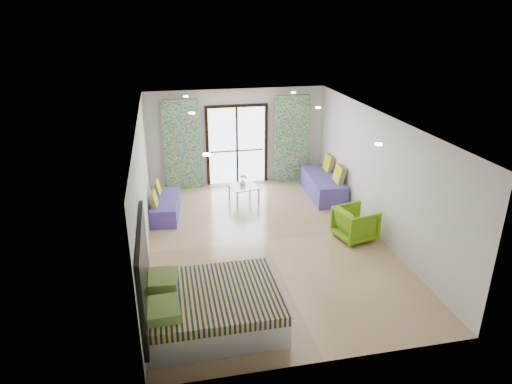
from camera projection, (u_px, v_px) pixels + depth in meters
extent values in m
cube|color=black|center=(236.00, 106.00, 12.49)|extent=(1.76, 0.08, 0.08)
cube|color=black|center=(207.00, 148.00, 12.76)|extent=(0.08, 0.08, 2.20)
cube|color=black|center=(266.00, 144.00, 13.08)|extent=(0.08, 0.08, 2.20)
cube|color=black|center=(237.00, 146.00, 12.92)|extent=(0.05, 0.06, 2.20)
cube|color=#595451|center=(237.00, 151.00, 12.99)|extent=(1.52, 0.03, 0.04)
cube|color=silver|center=(182.00, 145.00, 12.44)|extent=(1.00, 0.10, 2.50)
cube|color=silver|center=(291.00, 139.00, 13.03)|extent=(1.00, 0.10, 2.50)
cylinder|color=#FFE0B2|center=(207.00, 155.00, 6.88)|extent=(0.12, 0.12, 0.02)
cylinder|color=#FFE0B2|center=(378.00, 144.00, 7.41)|extent=(0.12, 0.12, 0.02)
cylinder|color=#FFE0B2|center=(192.00, 113.00, 9.61)|extent=(0.12, 0.12, 0.02)
cylinder|color=#FFE0B2|center=(318.00, 108.00, 10.13)|extent=(0.12, 0.12, 0.02)
cylinder|color=#FFE0B2|center=(186.00, 96.00, 11.42)|extent=(0.12, 0.12, 0.02)
cylinder|color=#FFE0B2|center=(293.00, 93.00, 11.95)|extent=(0.12, 0.12, 0.02)
cube|color=black|center=(144.00, 274.00, 6.79)|extent=(0.06, 2.10, 1.50)
cube|color=silver|center=(145.00, 236.00, 7.93)|extent=(0.02, 0.10, 0.10)
cube|color=silver|center=(213.00, 312.00, 7.30)|extent=(2.12, 1.69, 0.42)
cube|color=navy|center=(213.00, 296.00, 7.19)|extent=(2.10, 1.73, 0.16)
cube|color=#165863|center=(163.00, 310.00, 6.62)|extent=(0.51, 0.61, 0.15)
cube|color=#165863|center=(162.00, 280.00, 7.35)|extent=(0.52, 0.61, 0.15)
cube|color=#4E419C|center=(166.00, 209.00, 11.13)|extent=(0.79, 1.65, 0.35)
cube|color=#4E419C|center=(165.00, 200.00, 11.04)|extent=(0.77, 1.62, 0.09)
cube|color=navy|center=(153.00, 199.00, 10.60)|extent=(0.22, 0.42, 0.37)
cube|color=navy|center=(157.00, 187.00, 11.29)|extent=(0.22, 0.42, 0.37)
cube|color=#4E419C|center=(323.00, 187.00, 12.33)|extent=(0.88, 2.02, 0.44)
cube|color=#4E419C|center=(323.00, 178.00, 12.23)|extent=(0.86, 1.98, 0.11)
cube|color=navy|center=(339.00, 174.00, 11.75)|extent=(0.25, 0.51, 0.46)
cube|color=navy|center=(329.00, 163.00, 12.60)|extent=(0.25, 0.51, 0.46)
cylinder|color=silver|center=(237.00, 200.00, 11.54)|extent=(0.06, 0.06, 0.43)
cylinder|color=silver|center=(259.00, 196.00, 11.75)|extent=(0.06, 0.06, 0.43)
cylinder|color=silver|center=(229.00, 192.00, 12.04)|extent=(0.06, 0.06, 0.43)
cylinder|color=silver|center=(250.00, 189.00, 12.25)|extent=(0.06, 0.06, 0.43)
cube|color=#8CA59E|center=(244.00, 186.00, 11.81)|extent=(0.79, 0.79, 0.02)
sphere|color=white|center=(246.00, 177.00, 11.74)|extent=(0.08, 0.08, 0.08)
sphere|color=white|center=(243.00, 176.00, 11.76)|extent=(0.08, 0.08, 0.08)
sphere|color=white|center=(242.00, 176.00, 11.69)|extent=(0.08, 0.08, 0.08)
sphere|color=white|center=(244.00, 176.00, 11.65)|extent=(0.08, 0.08, 0.08)
imported|color=white|center=(243.00, 182.00, 11.82)|extent=(0.18, 0.18, 0.17)
imported|color=#6CA715|center=(355.00, 222.00, 9.93)|extent=(0.88, 0.91, 0.80)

